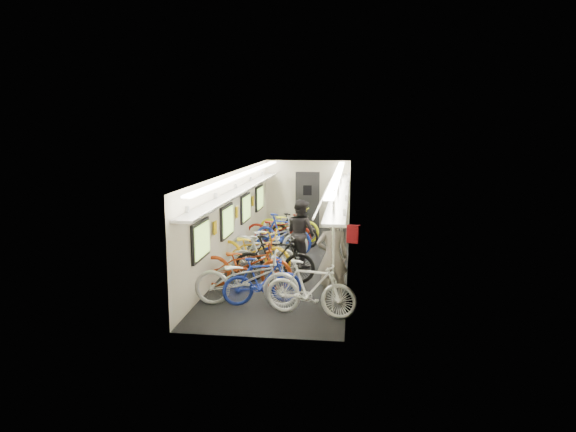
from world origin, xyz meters
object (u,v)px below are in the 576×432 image
(backpack, at_px, (353,234))
(bicycle_1, at_px, (262,281))
(passenger_mid, at_px, (301,233))
(bicycle_0, at_px, (247,279))
(passenger_near, at_px, (332,257))

(backpack, bearing_deg, bicycle_1, -131.33)
(bicycle_1, distance_m, passenger_mid, 3.07)
(bicycle_0, distance_m, passenger_near, 1.81)
(passenger_mid, height_order, backpack, passenger_mid)
(backpack, bearing_deg, passenger_mid, 142.87)
(passenger_near, xyz_separation_m, passenger_mid, (-0.90, 2.52, -0.03))
(passenger_mid, bearing_deg, bicycle_1, 124.12)
(passenger_near, bearing_deg, bicycle_1, 8.69)
(bicycle_0, xyz_separation_m, bicycle_1, (0.29, 0.14, -0.07))
(bicycle_0, xyz_separation_m, passenger_near, (1.66, 0.62, 0.35))
(bicycle_0, xyz_separation_m, passenger_mid, (0.76, 3.14, 0.31))
(bicycle_0, height_order, bicycle_1, bicycle_0)
(bicycle_0, height_order, passenger_near, passenger_near)
(passenger_near, bearing_deg, backpack, -140.36)
(passenger_near, distance_m, passenger_mid, 2.67)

